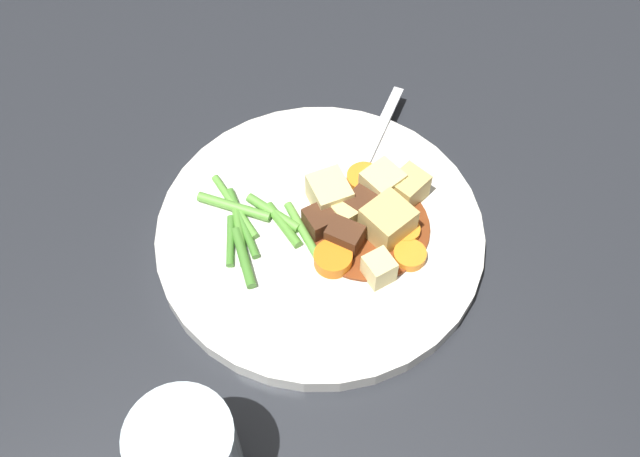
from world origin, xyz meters
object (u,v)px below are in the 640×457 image
Objects in this scene: potato_chunk_1 at (382,185)px; potato_chunk_4 at (379,269)px; meat_chunk_0 at (366,213)px; dinner_plate at (320,234)px; carrot_slice_2 at (364,179)px; meat_chunk_1 at (325,221)px; potato_chunk_3 at (350,215)px; potato_chunk_2 at (329,194)px; carrot_slice_3 at (388,213)px; potato_chunk_5 at (388,222)px; potato_chunk_0 at (408,188)px; carrot_slice_0 at (405,232)px; meat_chunk_2 at (345,237)px; water_glass at (188,456)px; carrot_slice_4 at (332,259)px; fork at (367,157)px; carrot_slice_1 at (410,255)px.

potato_chunk_4 is at bearing -111.76° from potato_chunk_1.
dinner_plate is at bearing 174.12° from meat_chunk_0.
meat_chunk_1 is (-0.05, -0.04, 0.00)m from carrot_slice_2.
potato_chunk_2 is at bearing 113.47° from potato_chunk_3.
potato_chunk_3 reaches higher than carrot_slice_3.
meat_chunk_0 is (0.02, -0.03, -0.00)m from potato_chunk_2.
potato_chunk_5 is at bearing -113.64° from carrot_slice_3.
potato_chunk_0 reaches higher than potato_chunk_4.
potato_chunk_4 is at bearing -65.24° from meat_chunk_1.
carrot_slice_0 is at bearing -23.49° from meat_chunk_1.
carrot_slice_0 is 0.70× the size of potato_chunk_2.
potato_chunk_5 reaches higher than meat_chunk_2.
water_glass reaches higher than potato_chunk_5.
potato_chunk_3 is (0.03, 0.04, 0.01)m from carrot_slice_4.
carrot_slice_2 is 0.05m from potato_chunk_3.
potato_chunk_0 reaches higher than meat_chunk_2.
meat_chunk_0 is at bearing 37.74° from carrot_slice_4.
potato_chunk_2 is 0.06m from fork.
potato_chunk_1 is 0.21× the size of fork.
carrot_slice_0 is 0.02m from carrot_slice_3.
potato_chunk_0 is 0.04m from potato_chunk_5.
potato_chunk_3 reaches higher than dinner_plate.
dinner_plate is 7.98× the size of potato_chunk_2.
water_glass is at bearing -150.78° from carrot_slice_1.
potato_chunk_0 is 0.22× the size of fork.
carrot_slice_0 is 0.26m from water_glass.
carrot_slice_3 is 0.02m from meat_chunk_0.
carrot_slice_4 is at bearing -151.87° from potato_chunk_0.
potato_chunk_3 is (0.03, -0.00, 0.02)m from dinner_plate.
potato_chunk_1 is at bearing -58.03° from carrot_slice_2.
meat_chunk_1 is at bearing 176.70° from potato_chunk_3.
meat_chunk_2 is at bearing -63.52° from meat_chunk_1.
carrot_slice_2 is (0.05, 0.04, 0.01)m from dinner_plate.
potato_chunk_0 is at bearing -11.05° from potato_chunk_2.
carrot_slice_3 is at bearing 19.42° from meat_chunk_2.
meat_chunk_1 reaches higher than carrot_slice_3.
meat_chunk_2 is (-0.07, -0.03, -0.00)m from potato_chunk_0.
water_glass is at bearing -146.80° from carrot_slice_0.
potato_chunk_0 is (0.09, 0.05, 0.01)m from carrot_slice_4.
carrot_slice_4 is 1.03× the size of meat_chunk_0.
meat_chunk_1 is at bearing -143.74° from carrot_slice_2.
carrot_slice_0 is 0.05m from potato_chunk_4.
potato_chunk_0 is 0.09m from potato_chunk_4.
meat_chunk_1 is (-0.01, -0.02, -0.00)m from potato_chunk_2.
potato_chunk_3 reaches higher than carrot_slice_0.
potato_chunk_1 is 1.06× the size of meat_chunk_2.
potato_chunk_3 is at bearing -3.30° from meat_chunk_1.
meat_chunk_1 reaches higher than carrot_slice_4.
water_glass reaches higher than carrot_slice_3.
meat_chunk_2 is at bearing 41.94° from carrot_slice_4.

